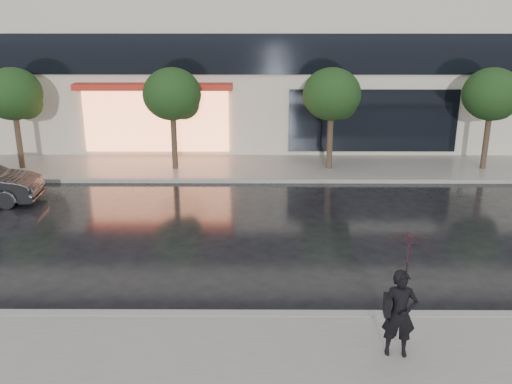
{
  "coord_description": "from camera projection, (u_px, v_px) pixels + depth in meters",
  "views": [
    {
      "loc": [
        0.26,
        -11.42,
        6.25
      ],
      "look_at": [
        0.19,
        3.16,
        1.4
      ],
      "focal_mm": 40.0,
      "sensor_mm": 36.0,
      "label": 1
    }
  ],
  "objects": [
    {
      "name": "tree_far_east",
      "position": [
        493.0,
        96.0,
        21.37
      ],
      "size": [
        2.2,
        2.2,
        3.99
      ],
      "color": "#33261C",
      "rests_on": "ground"
    },
    {
      "name": "sidewalk_far",
      "position": [
        252.0,
        168.0,
        22.52
      ],
      "size": [
        60.0,
        3.5,
        0.12
      ],
      "primitive_type": "cube",
      "color": "slate",
      "rests_on": "ground"
    },
    {
      "name": "tree_mid_west",
      "position": [
        174.0,
        96.0,
        21.42
      ],
      "size": [
        2.2,
        2.2,
        3.99
      ],
      "color": "#33261C",
      "rests_on": "ground"
    },
    {
      "name": "curb_near",
      "position": [
        246.0,
        316.0,
        11.85
      ],
      "size": [
        60.0,
        0.25,
        0.14
      ],
      "primitive_type": "cube",
      "color": "gray",
      "rests_on": "ground"
    },
    {
      "name": "ground",
      "position": [
        247.0,
        295.0,
        12.82
      ],
      "size": [
        120.0,
        120.0,
        0.0
      ],
      "primitive_type": "plane",
      "color": "black",
      "rests_on": "ground"
    },
    {
      "name": "tree_mid_east",
      "position": [
        333.0,
        96.0,
        21.4
      ],
      "size": [
        2.2,
        2.2,
        3.99
      ],
      "color": "#33261C",
      "rests_on": "ground"
    },
    {
      "name": "pedestrian_with_umbrella",
      "position": [
        405.0,
        277.0,
        9.98
      ],
      "size": [
        1.05,
        1.07,
        2.38
      ],
      "rotation": [
        0.0,
        0.0,
        -0.09
      ],
      "color": "black",
      "rests_on": "sidewalk_near"
    },
    {
      "name": "tree_far_west",
      "position": [
        15.0,
        96.0,
        21.45
      ],
      "size": [
        2.2,
        2.2,
        3.99
      ],
      "color": "#33261C",
      "rests_on": "ground"
    },
    {
      "name": "curb_far",
      "position": [
        252.0,
        180.0,
        20.86
      ],
      "size": [
        60.0,
        0.25,
        0.14
      ],
      "primitive_type": "cube",
      "color": "gray",
      "rests_on": "ground"
    }
  ]
}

